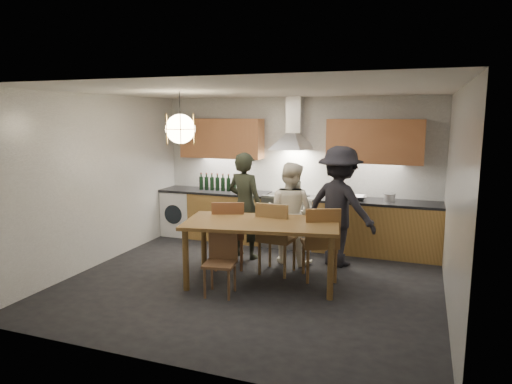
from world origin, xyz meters
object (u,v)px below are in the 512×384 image
(person_mid, at_px, (290,213))
(chair_front, at_px, (221,256))
(stock_pot, at_px, (390,198))
(person_left, at_px, (245,206))
(wine_bottles, at_px, (217,182))
(dining_table, at_px, (261,229))
(chair_back_left, at_px, (228,230))
(mixing_bowl, at_px, (358,198))
(person_right, at_px, (340,206))

(person_mid, bearing_deg, chair_front, 82.42)
(person_mid, distance_m, stock_pot, 1.68)
(person_left, height_order, wine_bottles, person_left)
(dining_table, height_order, chair_back_left, chair_back_left)
(mixing_bowl, height_order, wine_bottles, wine_bottles)
(mixing_bowl, height_order, stock_pot, stock_pot)
(chair_front, relative_size, stock_pot, 4.84)
(chair_front, bearing_deg, person_right, 44.87)
(wine_bottles, bearing_deg, person_left, -45.61)
(dining_table, relative_size, stock_pot, 12.54)
(stock_pot, bearing_deg, person_mid, -148.07)
(chair_front, height_order, person_left, person_left)
(person_mid, distance_m, mixing_bowl, 1.25)
(dining_table, height_order, wine_bottles, wine_bottles)
(dining_table, bearing_deg, person_right, 43.37)
(chair_front, bearing_deg, person_mid, 63.71)
(chair_back_left, xyz_separation_m, person_left, (0.02, 0.63, 0.26))
(chair_back_left, bearing_deg, person_right, -173.04)
(chair_front, relative_size, mixing_bowl, 2.73)
(person_mid, bearing_deg, wine_bottles, -19.31)
(chair_back_left, bearing_deg, stock_pot, -165.66)
(mixing_bowl, bearing_deg, person_right, -103.87)
(person_mid, relative_size, person_right, 0.86)
(chair_back_left, relative_size, person_right, 0.57)
(dining_table, height_order, person_mid, person_mid)
(wine_bottles, bearing_deg, chair_back_left, -60.07)
(chair_back_left, distance_m, mixing_bowl, 2.27)
(person_left, bearing_deg, person_mid, -164.27)
(mixing_bowl, distance_m, wine_bottles, 2.59)
(person_mid, bearing_deg, person_left, 11.01)
(chair_front, bearing_deg, dining_table, 44.54)
(person_left, xyz_separation_m, stock_pot, (2.16, 0.90, 0.11))
(dining_table, height_order, person_left, person_left)
(stock_pot, xyz_separation_m, wine_bottles, (-3.08, 0.04, 0.10))
(mixing_bowl, bearing_deg, chair_front, -120.48)
(stock_pot, bearing_deg, chair_front, -128.24)
(person_left, bearing_deg, mixing_bowl, -138.09)
(person_right, bearing_deg, chair_front, 76.63)
(person_mid, distance_m, person_right, 0.77)
(person_left, xyz_separation_m, person_right, (1.48, 0.16, 0.06))
(chair_front, xyz_separation_m, stock_pot, (1.89, 2.40, 0.47))
(stock_pot, bearing_deg, chair_back_left, -144.87)
(person_left, distance_m, person_mid, 0.75)
(mixing_bowl, bearing_deg, wine_bottles, 178.11)
(stock_pot, bearing_deg, mixing_bowl, -175.31)
(chair_back_left, bearing_deg, person_left, -112.29)
(dining_table, relative_size, wine_bottles, 2.96)
(person_left, relative_size, mixing_bowl, 5.48)
(chair_back_left, xyz_separation_m, stock_pot, (2.18, 1.53, 0.37))
(stock_pot, relative_size, wine_bottles, 0.24)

